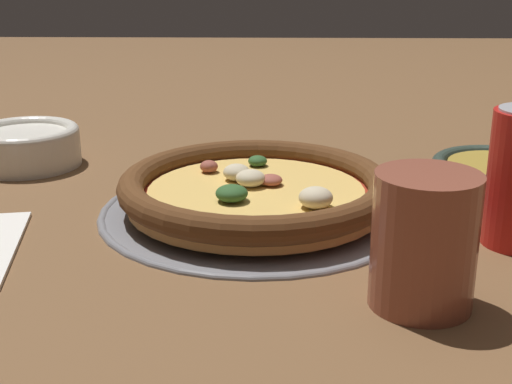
# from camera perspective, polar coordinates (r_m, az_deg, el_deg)

# --- Properties ---
(ground_plane) EXTENTS (3.00, 3.00, 0.00)m
(ground_plane) POSITION_cam_1_polar(r_m,az_deg,el_deg) (0.72, -0.00, -1.68)
(ground_plane) COLOR brown
(pizza_tray) EXTENTS (0.32, 0.32, 0.01)m
(pizza_tray) POSITION_cam_1_polar(r_m,az_deg,el_deg) (0.72, -0.00, -1.37)
(pizza_tray) COLOR gray
(pizza_tray) RESTS_ON ground_plane
(pizza) EXTENTS (0.28, 0.28, 0.04)m
(pizza) POSITION_cam_1_polar(r_m,az_deg,el_deg) (0.71, 0.01, 0.27)
(pizza) COLOR #BC7F42
(pizza) RESTS_ON pizza_tray
(bowl_near) EXTENTS (0.13, 0.13, 0.05)m
(bowl_near) POSITION_cam_1_polar(r_m,az_deg,el_deg) (0.78, 18.63, 0.97)
(bowl_near) COLOR #334238
(bowl_near) RESTS_ON ground_plane
(bowl_far) EXTENTS (0.13, 0.13, 0.05)m
(bowl_far) POSITION_cam_1_polar(r_m,az_deg,el_deg) (0.92, -17.92, 3.63)
(bowl_far) COLOR silver
(bowl_far) RESTS_ON ground_plane
(drinking_cup) EXTENTS (0.08, 0.08, 0.10)m
(drinking_cup) POSITION_cam_1_polar(r_m,az_deg,el_deg) (0.53, 13.30, -3.82)
(drinking_cup) COLOR brown
(drinking_cup) RESTS_ON ground_plane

